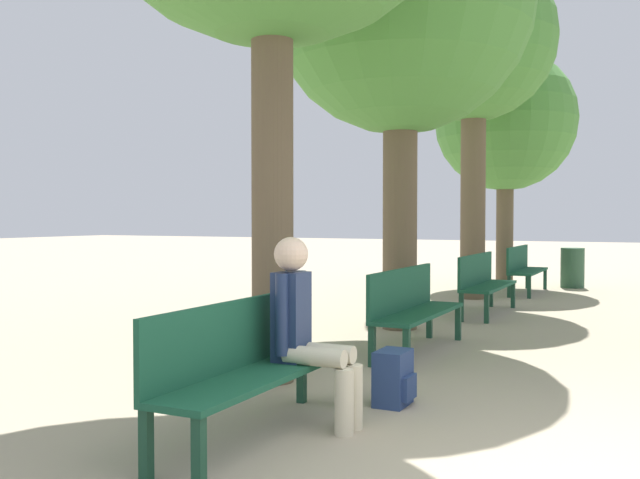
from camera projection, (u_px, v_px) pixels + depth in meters
name	position (u px, v px, depth m)	size (l,w,h in m)	color
bench_row_0	(248.00, 358.00, 4.57)	(0.43, 1.89, 0.87)	#195138
bench_row_1	(411.00, 304.00, 7.47)	(0.43, 1.89, 0.87)	#195138
bench_row_2	(483.00, 279.00, 10.38)	(0.43, 1.89, 0.87)	#195138
bench_row_3	(523.00, 266.00, 13.29)	(0.43, 1.89, 0.87)	#195138
tree_row_1	(401.00, 3.00, 8.90)	(3.33, 3.33, 5.79)	brown
tree_row_2	(474.00, 43.00, 12.25)	(2.82, 2.82, 5.90)	brown
tree_row_3	(506.00, 122.00, 14.71)	(2.89, 2.89, 4.86)	brown
person_seated	(306.00, 327.00, 4.80)	(0.61, 0.35, 1.28)	beige
backpack	(394.00, 378.00, 5.34)	(0.26, 0.32, 0.41)	navy
trash_bin	(572.00, 268.00, 14.32)	(0.46, 0.46, 0.80)	#2D5138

